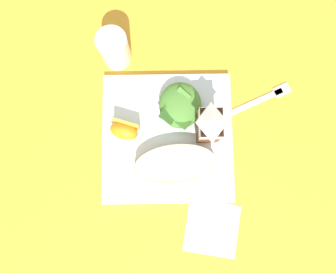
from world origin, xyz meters
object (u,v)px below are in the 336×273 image
green_salad_pile (181,105)px  paper_napkin (213,228)px  cheesy_pizza_bread (176,163)px  orange_wedge_front (125,130)px  metal_fork (259,101)px  drinking_clear_cup (115,49)px  milk_carton (210,125)px  white_plate (168,138)px

green_salad_pile → paper_napkin: green_salad_pile is taller
cheesy_pizza_bread → orange_wedge_front: (-0.07, -0.10, 0.00)m
cheesy_pizza_bread → green_salad_pile: (-0.12, 0.01, 0.00)m
metal_fork → drinking_clear_cup: drinking_clear_cup is taller
green_salad_pile → milk_carton: bearing=47.9°
cheesy_pizza_bread → drinking_clear_cup: bearing=-152.8°
orange_wedge_front → drinking_clear_cup: bearing=-173.2°
white_plate → green_salad_pile: (-0.06, 0.03, 0.03)m
white_plate → drinking_clear_cup: bearing=-149.4°
milk_carton → drinking_clear_cup: milk_carton is taller
milk_carton → orange_wedge_front: 0.18m
paper_napkin → metal_fork: 0.30m
paper_napkin → white_plate: bearing=-154.6°
white_plate → milk_carton: (-0.01, 0.08, 0.07)m
drinking_clear_cup → paper_napkin: bearing=28.0°
white_plate → drinking_clear_cup: 0.22m
green_salad_pile → drinking_clear_cup: drinking_clear_cup is taller
milk_carton → metal_fork: milk_carton is taller
paper_napkin → orange_wedge_front: bearing=-138.6°
green_salad_pile → orange_wedge_front: bearing=-66.3°
metal_fork → milk_carton: bearing=-61.3°
orange_wedge_front → drinking_clear_cup: drinking_clear_cup is taller
green_salad_pile → metal_fork: size_ratio=0.59×
white_plate → green_salad_pile: 0.08m
cheesy_pizza_bread → drinking_clear_cup: 0.28m
metal_fork → white_plate: bearing=-68.4°
orange_wedge_front → metal_fork: bearing=103.0°
green_salad_pile → milk_carton: milk_carton is taller
orange_wedge_front → cheesy_pizza_bread: bearing=56.4°
white_plate → paper_napkin: size_ratio=2.55×
orange_wedge_front → paper_napkin: orange_wedge_front is taller
white_plate → paper_napkin: bearing=25.4°
white_plate → orange_wedge_front: (-0.01, -0.09, 0.03)m
orange_wedge_front → white_plate: bearing=81.8°
cheesy_pizza_bread → paper_napkin: (0.14, 0.08, -0.03)m
white_plate → green_salad_pile: green_salad_pile is taller
white_plate → orange_wedge_front: size_ratio=4.12×
milk_carton → cheesy_pizza_bread: bearing=-43.9°
cheesy_pizza_bread → paper_napkin: cheesy_pizza_bread is taller
green_salad_pile → metal_fork: (-0.02, 0.18, -0.03)m
white_plate → green_salad_pile: bearing=156.5°
paper_napkin → metal_fork: metal_fork is taller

